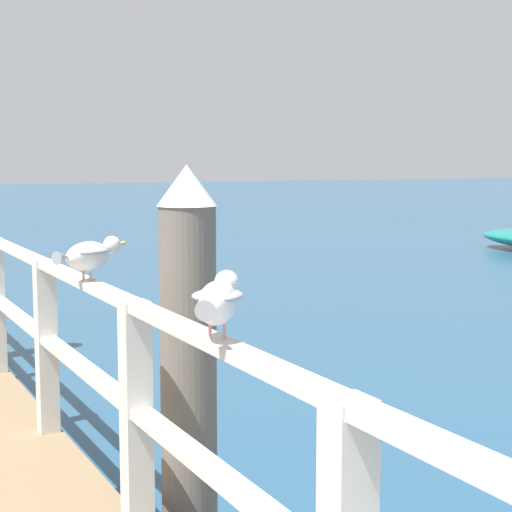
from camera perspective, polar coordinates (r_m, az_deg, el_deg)
name	(u,v)px	position (r m, az deg, el deg)	size (l,w,h in m)	color
dock_piling_near	(189,386)	(4.16, -4.66, -8.89)	(0.29, 0.29, 2.20)	#6B6056
seagull_foreground	(218,300)	(2.84, -2.63, -3.03)	(0.32, 0.41, 0.21)	white
seagull_background	(89,254)	(4.29, -11.42, 0.12)	(0.44, 0.27, 0.21)	white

